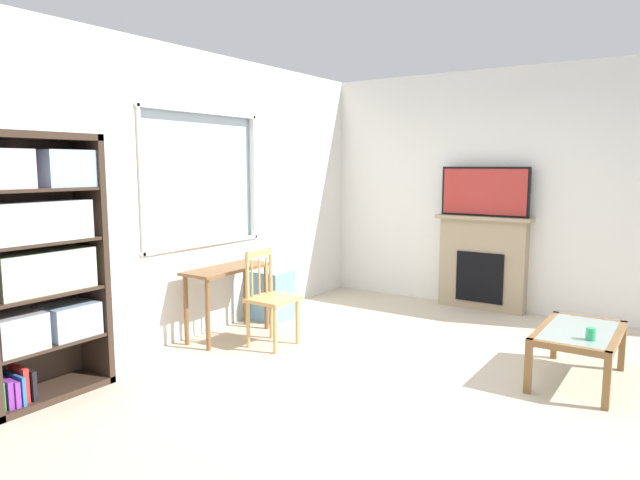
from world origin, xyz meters
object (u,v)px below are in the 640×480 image
object	(u,v)px
wooden_chair	(270,297)
tv	(485,192)
fireplace	(482,263)
sippy_cup	(591,334)
bookshelf	(38,259)
plastic_drawer_unit	(271,295)
desk_under_window	(228,280)
coffee_table	(579,337)

from	to	relation	value
wooden_chair	tv	distance (m)	2.89
fireplace	sippy_cup	world-z (taller)	fireplace
bookshelf	wooden_chair	xyz separation A→B (m)	(1.86, -0.62, -0.56)
plastic_drawer_unit	tv	xyz separation A→B (m)	(1.73, -1.78, 1.12)
wooden_chair	plastic_drawer_unit	size ratio (longest dim) A/B	1.66
desk_under_window	fireplace	distance (m)	3.04
bookshelf	fireplace	distance (m)	4.73
desk_under_window	tv	distance (m)	3.13
desk_under_window	sippy_cup	size ratio (longest dim) A/B	10.44
coffee_table	sippy_cup	distance (m)	0.28
bookshelf	sippy_cup	bearing A→B (deg)	-55.46
wooden_chair	desk_under_window	bearing A→B (deg)	92.48
fireplace	desk_under_window	bearing A→B (deg)	145.17
plastic_drawer_unit	fireplace	bearing A→B (deg)	-45.55
plastic_drawer_unit	coffee_table	bearing A→B (deg)	-91.22
desk_under_window	tv	world-z (taller)	tv
bookshelf	plastic_drawer_unit	world-z (taller)	bookshelf
wooden_chair	sippy_cup	bearing A→B (deg)	-81.08
sippy_cup	coffee_table	bearing A→B (deg)	25.99
wooden_chair	fireplace	size ratio (longest dim) A/B	0.81
desk_under_window	plastic_drawer_unit	world-z (taller)	desk_under_window
fireplace	coffee_table	world-z (taller)	fireplace
fireplace	coffee_table	size ratio (longest dim) A/B	1.14
bookshelf	wooden_chair	world-z (taller)	bookshelf
bookshelf	coffee_table	distance (m)	4.12
wooden_chair	sippy_cup	world-z (taller)	wooden_chair
desk_under_window	fireplace	bearing A→B (deg)	-34.83
bookshelf	tv	xyz separation A→B (m)	(4.31, -1.84, 0.36)
coffee_table	fireplace	bearing A→B (deg)	36.87
desk_under_window	wooden_chair	bearing A→B (deg)	-87.52
bookshelf	sippy_cup	world-z (taller)	bookshelf
tv	bookshelf	bearing A→B (deg)	156.88
desk_under_window	wooden_chair	size ratio (longest dim) A/B	1.04
coffee_table	bookshelf	bearing A→B (deg)	128.11
desk_under_window	plastic_drawer_unit	xyz separation A→B (m)	(0.74, 0.05, -0.30)
desk_under_window	sippy_cup	xyz separation A→B (m)	(0.45, -3.21, -0.11)
wooden_chair	bookshelf	bearing A→B (deg)	161.55
coffee_table	sippy_cup	world-z (taller)	sippy_cup
plastic_drawer_unit	sippy_cup	bearing A→B (deg)	-95.21
bookshelf	desk_under_window	bearing A→B (deg)	-3.30
coffee_table	tv	bearing A→B (deg)	37.14
bookshelf	tv	bearing A→B (deg)	-23.12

